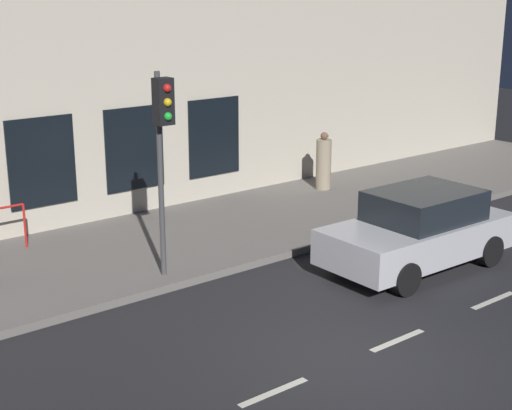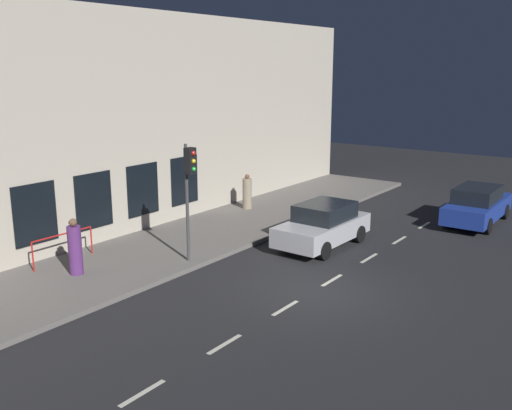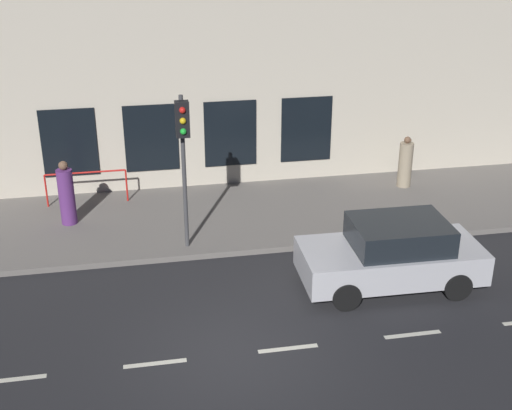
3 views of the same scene
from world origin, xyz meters
The scene contains 7 objects.
ground_plane centered at (0.00, 0.00, 0.00)m, with size 60.00×60.00×0.00m, color #232326.
sidewalk centered at (6.25, 0.00, 0.07)m, with size 4.50×32.00×0.15m.
building_facade centered at (8.80, 0.00, 4.23)m, with size 0.65×32.00×8.48m.
lane_centre_line centered at (0.00, -1.00, 0.00)m, with size 0.12×27.20×0.01m.
traffic_light centered at (4.39, 0.55, 3.01)m, with size 0.45×0.32×3.87m.
parked_car_1 centered at (1.99, -3.87, 0.79)m, with size 1.97×4.11×1.58m.
pedestrian_1 centered at (7.30, -6.31, 0.86)m, with size 0.58×0.58×1.57m.
Camera 1 is at (-7.28, 7.76, 5.45)m, focal length 53.52 mm.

